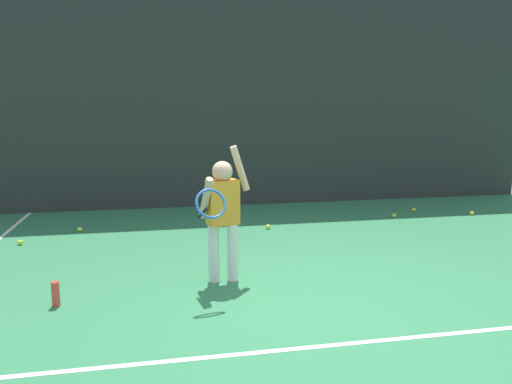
% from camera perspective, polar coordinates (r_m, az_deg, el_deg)
% --- Properties ---
extents(ground_plane, '(20.00, 20.00, 0.00)m').
position_cam_1_polar(ground_plane, '(4.52, 7.27, -12.63)').
color(ground_plane, '#2D7247').
extents(court_line_baseline, '(9.00, 0.05, 0.00)m').
position_cam_1_polar(court_line_baseline, '(3.86, 11.04, -16.80)').
color(court_line_baseline, white).
rests_on(court_line_baseline, ground).
extents(back_fence_windscreen, '(10.97, 0.08, 3.99)m').
position_cam_1_polar(back_fence_windscreen, '(8.60, -2.19, 11.70)').
color(back_fence_windscreen, '#282D2B').
rests_on(back_fence_windscreen, ground).
extents(fence_post_1, '(0.09, 0.09, 4.14)m').
position_cam_1_polar(fence_post_1, '(8.65, -20.36, 11.59)').
color(fence_post_1, slate).
rests_on(fence_post_1, ground).
extents(fence_post_2, '(0.09, 0.09, 4.14)m').
position_cam_1_polar(fence_post_2, '(8.66, -2.26, 12.19)').
color(fence_post_2, slate).
rests_on(fence_post_2, ground).
extents(fence_post_3, '(0.09, 0.09, 4.14)m').
position_cam_1_polar(fence_post_3, '(9.45, 14.28, 11.70)').
color(fence_post_3, slate).
rests_on(fence_post_3, ground).
extents(fence_post_4, '(0.09, 0.09, 4.14)m').
position_cam_1_polar(fence_post_4, '(10.86, 27.33, 10.65)').
color(fence_post_4, slate).
rests_on(fence_post_4, ground).
extents(tennis_player, '(0.61, 0.69, 1.35)m').
position_cam_1_polar(tennis_player, '(4.81, -3.91, -2.11)').
color(tennis_player, silver).
rests_on(tennis_player, ground).
extents(water_bottle, '(0.07, 0.07, 0.22)m').
position_cam_1_polar(water_bottle, '(4.72, -22.17, -10.87)').
color(water_bottle, '#D83F33').
rests_on(water_bottle, ground).
extents(tennis_ball_0, '(0.07, 0.07, 0.07)m').
position_cam_1_polar(tennis_ball_0, '(6.91, -25.62, -5.28)').
color(tennis_ball_0, '#CCE033').
rests_on(tennis_ball_0, ground).
extents(tennis_ball_1, '(0.07, 0.07, 0.07)m').
position_cam_1_polar(tennis_ball_1, '(8.63, 23.69, -2.25)').
color(tennis_ball_1, '#CCE033').
rests_on(tennis_ball_1, ground).
extents(tennis_ball_2, '(0.07, 0.07, 0.07)m').
position_cam_1_polar(tennis_ball_2, '(7.03, 1.40, -4.03)').
color(tennis_ball_2, '#CCE033').
rests_on(tennis_ball_2, ground).
extents(tennis_ball_3, '(0.07, 0.07, 0.07)m').
position_cam_1_polar(tennis_ball_3, '(8.58, 17.79, -1.96)').
color(tennis_ball_3, '#CCE033').
rests_on(tennis_ball_3, ground).
extents(tennis_ball_5, '(0.07, 0.07, 0.07)m').
position_cam_1_polar(tennis_ball_5, '(7.30, -19.72, -4.09)').
color(tennis_ball_5, '#CCE033').
rests_on(tennis_ball_5, ground).
extents(tennis_ball_6, '(0.07, 0.07, 0.07)m').
position_cam_1_polar(tennis_ball_6, '(8.03, 15.68, -2.63)').
color(tennis_ball_6, '#CCE033').
rests_on(tennis_ball_6, ground).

